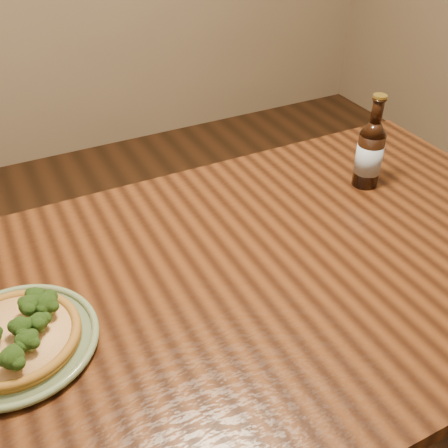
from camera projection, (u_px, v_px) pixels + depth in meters
name	position (u px, v px, depth m)	size (l,w,h in m)	color
table	(236.00, 309.00, 1.14)	(1.60, 0.90, 0.75)	#45220E
plate	(16.00, 342.00, 0.93)	(0.29, 0.29, 0.02)	#647550
pizza	(14.00, 335.00, 0.92)	(0.23, 0.23, 0.07)	olive
beer_bottle	(370.00, 153.00, 1.33)	(0.07, 0.07, 0.25)	black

